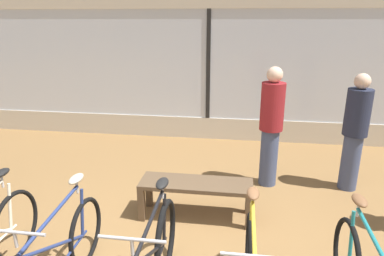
# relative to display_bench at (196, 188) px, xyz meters

# --- Properties ---
(shop_back_wall) EXTENTS (12.00, 0.08, 3.20)m
(shop_back_wall) POSITION_rel_display_bench_xyz_m (-0.16, 3.03, 1.24)
(shop_back_wall) COLOR beige
(shop_back_wall) RESTS_ON ground_plane
(display_bench) EXTENTS (1.40, 0.44, 0.48)m
(display_bench) POSITION_rel_display_bench_xyz_m (0.00, 0.00, 0.00)
(display_bench) COLOR brown
(display_bench) RESTS_ON ground_plane
(customer_near_rack) EXTENTS (0.36, 0.36, 1.72)m
(customer_near_rack) POSITION_rel_display_bench_xyz_m (2.13, 1.09, 0.51)
(customer_near_rack) COLOR #424C6B
(customer_near_rack) RESTS_ON ground_plane
(customer_by_window) EXTENTS (0.40, 0.40, 1.79)m
(customer_by_window) POSITION_rel_display_bench_xyz_m (0.96, 1.06, 0.55)
(customer_by_window) COLOR #424C6B
(customer_by_window) RESTS_ON ground_plane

